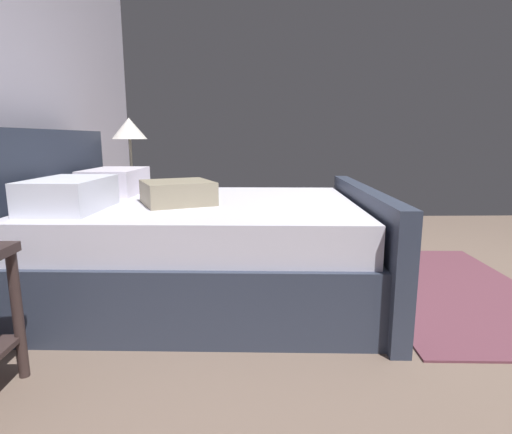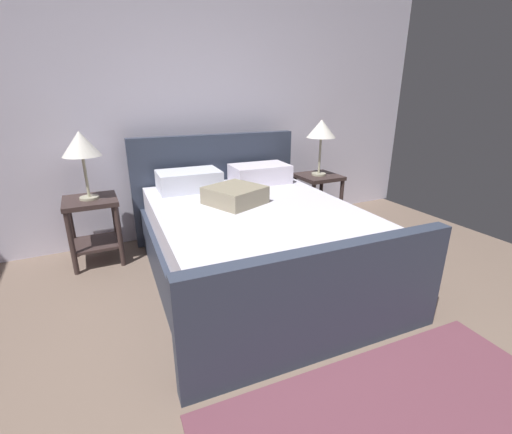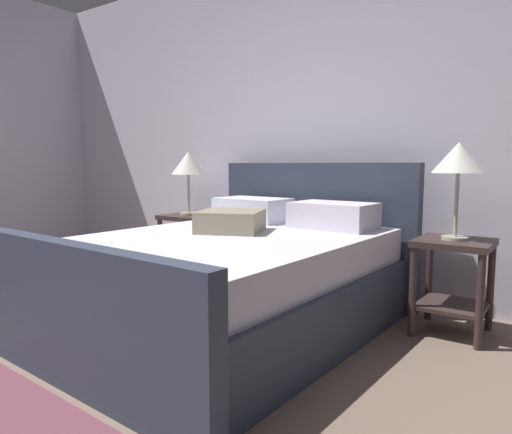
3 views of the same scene
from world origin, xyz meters
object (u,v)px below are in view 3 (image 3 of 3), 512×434
at_px(bed, 234,277).
at_px(nightstand_right, 453,271).
at_px(table_lamp_right, 459,160).
at_px(table_lamp_left, 188,165).
at_px(nightstand_left, 189,236).

height_order(bed, nightstand_right, bed).
xyz_separation_m(nightstand_right, table_lamp_right, (0.00, 0.00, 0.69)).
bearing_deg(table_lamp_right, table_lamp_left, 177.34).
distance_m(nightstand_left, table_lamp_left, 0.66).
bearing_deg(bed, nightstand_left, 144.56).
xyz_separation_m(nightstand_right, table_lamp_left, (-2.34, 0.11, 0.66)).
bearing_deg(bed, nightstand_right, 31.82).
bearing_deg(nightstand_left, table_lamp_right, -2.66).
bearing_deg(table_lamp_left, bed, -35.44).
distance_m(nightstand_right, nightstand_left, 2.35).
distance_m(bed, table_lamp_right, 1.57).
height_order(nightstand_left, table_lamp_left, table_lamp_left).
relative_size(bed, table_lamp_right, 3.73).
xyz_separation_m(nightstand_left, table_lamp_left, (-0.00, 0.00, 0.66)).
xyz_separation_m(bed, table_lamp_left, (-1.17, 0.83, 0.72)).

